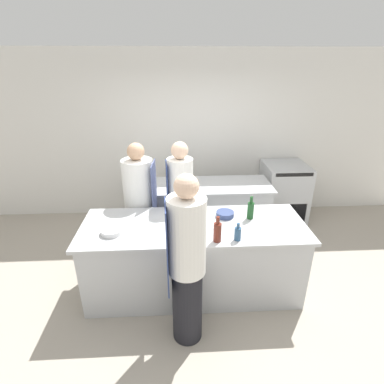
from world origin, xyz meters
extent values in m
plane|color=#A89E8E|center=(0.00, 0.00, 0.00)|extent=(16.00, 16.00, 0.00)
cube|color=silver|center=(0.00, 2.13, 1.40)|extent=(8.00, 0.06, 2.80)
cube|color=#B7BABC|center=(0.00, 0.00, 0.43)|extent=(2.45, 0.89, 0.85)
cube|color=#B7BABC|center=(0.00, 0.00, 0.87)|extent=(2.55, 0.92, 0.04)
cube|color=#B7BABC|center=(0.18, 1.18, 0.43)|extent=(2.03, 0.70, 0.85)
cube|color=#B7BABC|center=(0.18, 1.18, 0.87)|extent=(2.12, 0.73, 0.04)
cube|color=#B7BABC|center=(1.66, 1.71, 0.50)|extent=(0.71, 0.74, 1.00)
cube|color=black|center=(1.66, 1.34, 0.28)|extent=(0.57, 0.01, 0.35)
cube|color=black|center=(1.66, 1.34, 0.96)|extent=(0.60, 0.01, 0.06)
cylinder|color=black|center=(-0.10, -0.71, 0.41)|extent=(0.29, 0.29, 0.81)
cylinder|color=white|center=(-0.10, -0.71, 1.18)|extent=(0.34, 0.34, 0.74)
cube|color=navy|center=(-0.28, -0.72, 1.08)|extent=(0.03, 0.33, 0.86)
sphere|color=beige|center=(-0.10, -0.71, 1.66)|extent=(0.21, 0.21, 0.21)
cylinder|color=black|center=(-0.68, 0.68, 0.38)|extent=(0.34, 0.34, 0.77)
cylinder|color=white|center=(-0.68, 0.68, 1.11)|extent=(0.40, 0.40, 0.68)
cube|color=#4C567F|center=(-0.48, 0.67, 1.02)|extent=(0.04, 0.38, 0.80)
sphere|color=tan|center=(-0.68, 0.68, 1.56)|extent=(0.22, 0.22, 0.22)
cylinder|color=black|center=(-0.14, 0.55, 0.39)|extent=(0.27, 0.27, 0.79)
cylinder|color=white|center=(-0.14, 0.55, 1.15)|extent=(0.32, 0.32, 0.71)
cube|color=navy|center=(-0.30, 0.54, 1.04)|extent=(0.03, 0.31, 0.83)
sphere|color=beige|center=(-0.14, 0.55, 1.61)|extent=(0.21, 0.21, 0.21)
cylinder|color=#19471E|center=(0.67, 0.11, 0.99)|extent=(0.08, 0.08, 0.20)
cylinder|color=#19471E|center=(0.67, 0.11, 1.13)|extent=(0.03, 0.03, 0.08)
cylinder|color=#5B2319|center=(0.22, -0.35, 1.00)|extent=(0.08, 0.08, 0.20)
cylinder|color=#5B2319|center=(0.22, -0.35, 1.14)|extent=(0.04, 0.04, 0.08)
cylinder|color=#2D5175|center=(0.43, -0.34, 0.96)|extent=(0.07, 0.07, 0.14)
cylinder|color=#2D5175|center=(0.43, -0.34, 1.06)|extent=(0.03, 0.03, 0.05)
cylinder|color=white|center=(-0.89, -0.14, 0.92)|extent=(0.23, 0.23, 0.05)
cylinder|color=navy|center=(0.38, 0.17, 0.92)|extent=(0.21, 0.21, 0.06)
camera|label=1|loc=(-0.18, -2.95, 2.60)|focal=28.00mm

